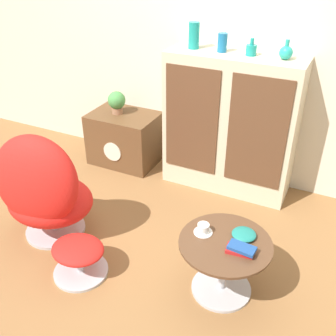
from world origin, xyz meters
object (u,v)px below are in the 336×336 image
(vase_inner_left, at_px, (222,43))
(egg_chair, at_px, (43,191))
(ottoman, at_px, (78,254))
(vase_rightmost, at_px, (286,52))
(teacup, at_px, (203,229))
(bowl, at_px, (244,234))
(vase_inner_right, at_px, (251,50))
(coffee_table, at_px, (224,260))
(potted_plant, at_px, (117,101))
(sideboard, at_px, (230,125))
(tv_console, at_px, (125,138))
(book_stack, at_px, (241,249))
(vase_leftmost, at_px, (194,35))

(vase_inner_left, bearing_deg, egg_chair, -123.46)
(ottoman, relative_size, vase_rightmost, 2.57)
(teacup, bearing_deg, bowl, 17.10)
(vase_inner_right, distance_m, bowl, 1.42)
(vase_inner_right, bearing_deg, coffee_table, -77.36)
(egg_chair, xyz_separation_m, potted_plant, (-0.15, 1.23, 0.22))
(sideboard, bearing_deg, teacup, -79.06)
(sideboard, height_order, vase_inner_left, vase_inner_left)
(coffee_table, height_order, potted_plant, potted_plant)
(sideboard, bearing_deg, tv_console, -178.39)
(vase_inner_left, xyz_separation_m, teacup, (0.35, -1.18, -0.83))
(vase_rightmost, bearing_deg, teacup, -96.69)
(vase_inner_left, xyz_separation_m, bowl, (0.58, -1.11, -0.84))
(sideboard, distance_m, vase_inner_left, 0.68)
(book_stack, bearing_deg, coffee_table, 157.63)
(coffee_table, distance_m, book_stack, 0.20)
(book_stack, bearing_deg, bowl, 98.82)
(vase_inner_left, relative_size, teacup, 1.23)
(egg_chair, xyz_separation_m, vase_leftmost, (0.60, 1.27, 0.88))
(coffee_table, bearing_deg, tv_console, 140.47)
(coffee_table, relative_size, potted_plant, 2.63)
(ottoman, xyz_separation_m, book_stack, (1.01, 0.23, 0.26))
(egg_chair, relative_size, teacup, 7.55)
(bowl, bearing_deg, vase_inner_right, 107.65)
(vase_inner_right, distance_m, teacup, 1.44)
(vase_inner_left, bearing_deg, vase_leftmost, 180.00)
(tv_console, relative_size, vase_inner_right, 5.01)
(ottoman, bearing_deg, teacup, 21.63)
(tv_console, bearing_deg, coffee_table, -39.53)
(tv_console, xyz_separation_m, coffee_table, (1.42, -1.17, 0.01))
(vase_inner_right, xyz_separation_m, vase_rightmost, (0.26, 0.00, 0.01))
(sideboard, height_order, potted_plant, sideboard)
(ottoman, height_order, teacup, teacup)
(egg_chair, distance_m, book_stack, 1.44)
(sideboard, distance_m, book_stack, 1.35)
(ottoman, height_order, vase_inner_left, vase_inner_left)
(vase_rightmost, distance_m, bowl, 1.38)
(vase_inner_right, relative_size, bowl, 0.86)
(vase_leftmost, height_order, vase_inner_right, vase_leftmost)
(book_stack, bearing_deg, teacup, 165.50)
(book_stack, relative_size, bowl, 1.18)
(tv_console, height_order, potted_plant, potted_plant)
(ottoman, bearing_deg, potted_plant, 111.80)
(vase_leftmost, xyz_separation_m, book_stack, (0.84, -1.25, -0.87))
(sideboard, bearing_deg, vase_inner_left, 178.14)
(vase_inner_right, relative_size, book_stack, 0.73)
(book_stack, bearing_deg, potted_plant, 142.57)
(vase_inner_left, relative_size, potted_plant, 0.67)
(vase_inner_left, distance_m, vase_inner_right, 0.23)
(teacup, distance_m, bowl, 0.25)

